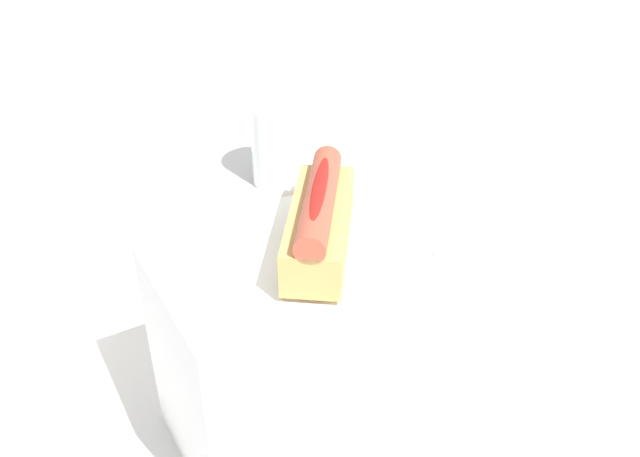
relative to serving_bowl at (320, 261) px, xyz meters
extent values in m
plane|color=beige|center=(0.00, 0.01, -0.02)|extent=(2.40, 2.40, 0.00)
cylinder|color=white|center=(0.00, 0.00, 0.00)|extent=(0.22, 0.22, 0.03)
torus|color=white|center=(0.00, 0.00, 0.01)|extent=(0.23, 0.23, 0.01)
cube|color=tan|center=(0.00, 0.00, 0.04)|extent=(0.16, 0.10, 0.04)
cylinder|color=#A84733|center=(0.00, 0.00, 0.06)|extent=(0.15, 0.07, 0.03)
ellipsoid|color=red|center=(0.00, 0.00, 0.07)|extent=(0.11, 0.05, 0.01)
cylinder|color=white|center=(0.18, 0.00, 0.03)|extent=(0.07, 0.07, 0.09)
cylinder|color=silver|center=(0.18, 0.00, 0.01)|extent=(0.06, 0.06, 0.05)
cube|color=white|center=(-0.18, 0.11, 0.06)|extent=(0.12, 0.07, 0.15)
camera|label=1|loc=(-0.50, 0.11, 0.38)|focal=39.82mm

